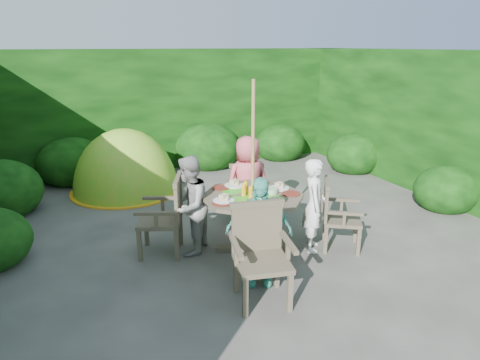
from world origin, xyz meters
name	(u,v)px	position (x,y,z in m)	size (l,w,h in m)	color
ground	(245,227)	(0.00, 0.00, 0.00)	(60.00, 60.00, 0.00)	#43413C
hedge_enclosure	(213,128)	(0.00, 1.33, 1.25)	(9.00, 9.00, 2.50)	black
patio_table	(253,204)	(-0.21, -0.72, 0.65)	(1.69, 1.69, 0.92)	#433B2C
parasol_pole	(253,170)	(-0.21, -0.72, 1.10)	(0.04, 0.04, 2.20)	olive
garden_chair_right	(336,214)	(0.83, -1.08, 0.47)	(0.68, 0.70, 0.89)	#433B2C
garden_chair_left	(166,215)	(-1.24, -0.35, 0.53)	(0.70, 0.74, 0.99)	#433B2C
garden_chair_back	(246,189)	(0.16, 0.32, 0.47)	(0.66, 0.62, 0.88)	#433B2C
garden_chair_front	(260,252)	(-0.59, -1.74, 0.53)	(0.69, 0.63, 0.99)	#433B2C
child_right	(314,205)	(0.54, -0.99, 0.61)	(0.45, 0.29, 1.22)	white
child_left	(189,206)	(-0.96, -0.45, 0.64)	(0.62, 0.49, 1.28)	#999994
child_back	(248,182)	(0.06, 0.04, 0.68)	(0.66, 0.43, 1.36)	#D15661
child_front	(259,232)	(-0.48, -1.47, 0.63)	(0.73, 0.31, 1.25)	#54C6AC
dome_tent	(127,190)	(-1.33, 2.39, 0.00)	(2.29, 2.29, 2.30)	#6BD028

